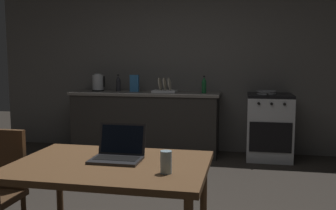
# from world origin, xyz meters

# --- Properties ---
(back_wall) EXTENTS (6.40, 0.10, 2.82)m
(back_wall) POSITION_xyz_m (0.30, 2.70, 1.41)
(back_wall) COLOR #5B5856
(back_wall) RESTS_ON ground_plane
(kitchen_counter) EXTENTS (2.16, 0.64, 0.90)m
(kitchen_counter) POSITION_xyz_m (-0.48, 2.35, 0.45)
(kitchen_counter) COLOR #282623
(kitchen_counter) RESTS_ON ground_plane
(stove_oven) EXTENTS (0.60, 0.62, 0.90)m
(stove_oven) POSITION_xyz_m (1.28, 2.34, 0.45)
(stove_oven) COLOR #B7BABF
(stove_oven) RESTS_ON ground_plane
(dining_table) EXTENTS (1.23, 0.87, 0.71)m
(dining_table) POSITION_xyz_m (0.11, -0.74, 0.64)
(dining_table) COLOR brown
(dining_table) RESTS_ON ground_plane
(laptop) EXTENTS (0.32, 0.27, 0.22)m
(laptop) POSITION_xyz_m (0.13, -0.66, 0.76)
(laptop) COLOR #232326
(laptop) RESTS_ON dining_table
(electric_kettle) EXTENTS (0.19, 0.17, 0.26)m
(electric_kettle) POSITION_xyz_m (-1.21, 2.35, 1.02)
(electric_kettle) COLOR black
(electric_kettle) RESTS_ON kitchen_counter
(bottle) EXTENTS (0.07, 0.07, 0.24)m
(bottle) POSITION_xyz_m (0.38, 2.30, 1.01)
(bottle) COLOR #19592D
(bottle) RESTS_ON kitchen_counter
(frying_pan) EXTENTS (0.27, 0.44, 0.05)m
(frying_pan) POSITION_xyz_m (1.23, 2.32, 0.92)
(frying_pan) COLOR gray
(frying_pan) RESTS_ON stove_oven
(drinking_glass) EXTENTS (0.07, 0.07, 0.13)m
(drinking_glass) POSITION_xyz_m (0.50, -0.89, 0.78)
(drinking_glass) COLOR #99B7C6
(drinking_glass) RESTS_ON dining_table
(cereal_box) EXTENTS (0.13, 0.05, 0.24)m
(cereal_box) POSITION_xyz_m (-0.65, 2.37, 1.02)
(cereal_box) COLOR #3372B2
(cereal_box) RESTS_ON kitchen_counter
(dish_rack) EXTENTS (0.34, 0.26, 0.21)m
(dish_rack) POSITION_xyz_m (-0.19, 2.35, 0.95)
(dish_rack) COLOR silver
(dish_rack) RESTS_ON kitchen_counter
(bottle_b) EXTENTS (0.07, 0.07, 0.25)m
(bottle_b) POSITION_xyz_m (-0.92, 2.43, 1.02)
(bottle_b) COLOR #2D2D33
(bottle_b) RESTS_ON kitchen_counter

